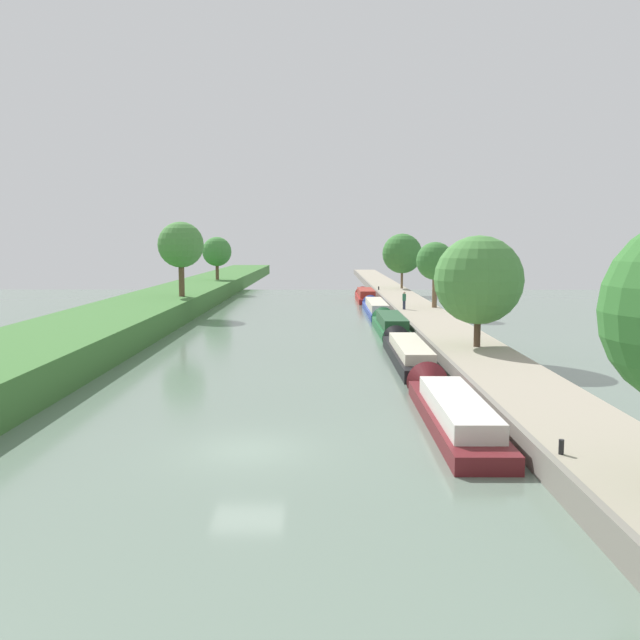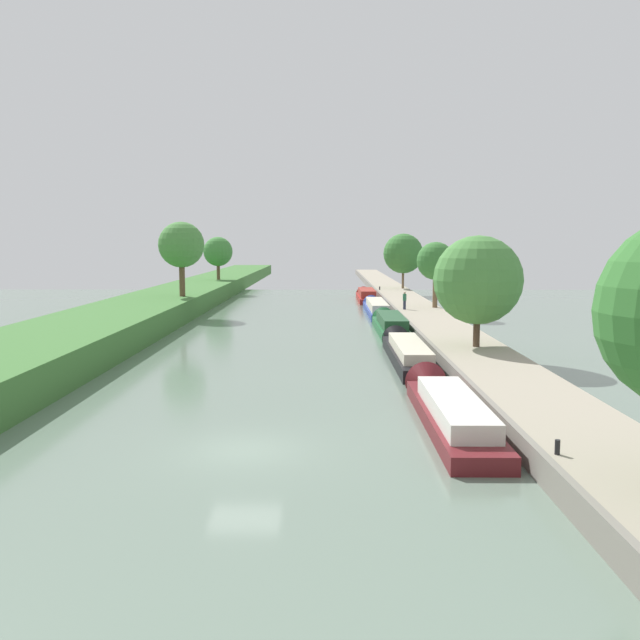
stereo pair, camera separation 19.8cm
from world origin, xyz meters
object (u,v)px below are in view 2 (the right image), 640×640
object	(u,v)px
narrowboat_black	(407,351)
narrowboat_red	(366,296)
narrowboat_blue	(376,308)
narrowboat_maroon	(448,408)
narrowboat_green	(390,324)
person_walking	(405,300)
mooring_bollard_far	(380,288)
mooring_bollard_near	(557,447)

from	to	relation	value
narrowboat_black	narrowboat_red	world-z (taller)	narrowboat_red
narrowboat_blue	narrowboat_maroon	bearing A→B (deg)	-90.10
narrowboat_green	narrowboat_red	distance (m)	29.12
narrowboat_maroon	person_walking	world-z (taller)	person_walking
narrowboat_maroon	narrowboat_blue	size ratio (longest dim) A/B	0.83
person_walking	narrowboat_green	bearing A→B (deg)	-103.67
narrowboat_maroon	narrowboat_red	xyz separation A→B (m)	(-0.08, 56.93, 0.06)
narrowboat_maroon	narrowboat_black	size ratio (longest dim) A/B	0.92
mooring_bollard_far	narrowboat_black	bearing A→B (deg)	-92.39
person_walking	narrowboat_blue	bearing A→B (deg)	112.58
narrowboat_maroon	mooring_bollard_near	distance (m)	7.62
narrowboat_green	narrowboat_blue	xyz separation A→B (m)	(-0.10, 14.32, -0.04)
narrowboat_blue	person_walking	xyz separation A→B (m)	(2.26, -5.44, 1.24)
narrowboat_maroon	mooring_bollard_far	xyz separation A→B (m)	(1.98, 62.35, 0.61)
person_walking	mooring_bollard_far	bearing A→B (deg)	90.79
narrowboat_blue	narrowboat_red	size ratio (longest dim) A/B	1.28
narrowboat_blue	mooring_bollard_near	bearing A→B (deg)	-87.79
narrowboat_green	narrowboat_blue	world-z (taller)	narrowboat_green
narrowboat_black	mooring_bollard_near	distance (m)	21.74
narrowboat_maroon	person_walking	xyz separation A→B (m)	(2.34, 36.68, 1.26)
narrowboat_maroon	person_walking	distance (m)	36.78
narrowboat_green	mooring_bollard_far	bearing A→B (deg)	87.01
mooring_bollard_far	mooring_bollard_near	bearing A→B (deg)	-90.00
narrowboat_green	mooring_bollard_far	distance (m)	34.60
narrowboat_green	narrowboat_red	bearing A→B (deg)	90.50
narrowboat_red	mooring_bollard_far	xyz separation A→B (m)	(2.06, 5.42, 0.55)
narrowboat_black	mooring_bollard_near	xyz separation A→B (m)	(2.01, -21.64, 0.60)
narrowboat_blue	mooring_bollard_far	distance (m)	20.33
narrowboat_black	narrowboat_green	bearing A→B (deg)	89.16
narrowboat_maroon	mooring_bollard_far	world-z (taller)	mooring_bollard_far
narrowboat_blue	mooring_bollard_far	bearing A→B (deg)	84.61
person_walking	mooring_bollard_near	size ratio (longest dim) A/B	3.69
person_walking	narrowboat_black	bearing A→B (deg)	-96.02
person_walking	mooring_bollard_near	bearing A→B (deg)	-90.46
mooring_bollard_near	narrowboat_maroon	bearing A→B (deg)	105.14
person_walking	mooring_bollard_far	world-z (taller)	person_walking
narrowboat_red	narrowboat_maroon	bearing A→B (deg)	-89.92
narrowboat_black	person_walking	world-z (taller)	person_walking
mooring_bollard_near	mooring_bollard_far	distance (m)	69.69
mooring_bollard_near	narrowboat_blue	bearing A→B (deg)	92.21
narrowboat_blue	person_walking	world-z (taller)	person_walking
narrowboat_black	narrowboat_maroon	bearing A→B (deg)	-89.92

